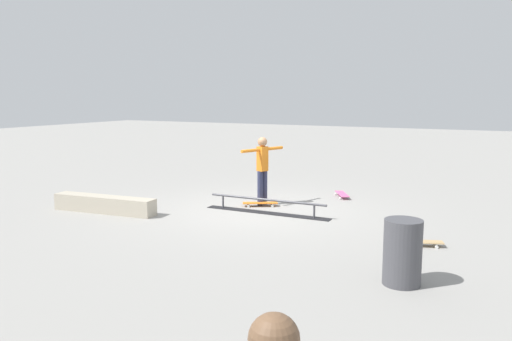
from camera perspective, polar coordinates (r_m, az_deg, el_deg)
The scene contains 8 objects.
ground_plane at distance 11.39m, azimuth 0.39°, elevation -4.44°, with size 60.00×60.00×0.00m, color gray.
grind_rail at distance 11.08m, azimuth 1.19°, elevation -4.07°, with size 2.88×0.28×0.32m.
skate_ledge at distance 11.63m, azimuth -16.50°, elevation -3.62°, with size 2.42×0.37×0.36m, color #B2A893.
skater_main at distance 11.79m, azimuth 0.72°, elevation 0.54°, with size 0.50×1.22×1.58m.
skateboard_main at distance 11.77m, azimuth 0.46°, elevation -3.65°, with size 0.79×0.57×0.09m.
loose_skateboard_natural at distance 9.17m, azimuth 17.65°, elevation -7.57°, with size 0.82×0.45×0.09m.
loose_skateboard_pink at distance 13.00m, azimuth 9.56°, elevation -2.61°, with size 0.58×0.79×0.09m.
trash_bin at distance 7.22m, azimuth 15.98°, elevation -8.73°, with size 0.51×0.51×0.89m, color #47474C.
Camera 1 is at (-5.02, 9.90, 2.54)m, focal length 35.97 mm.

